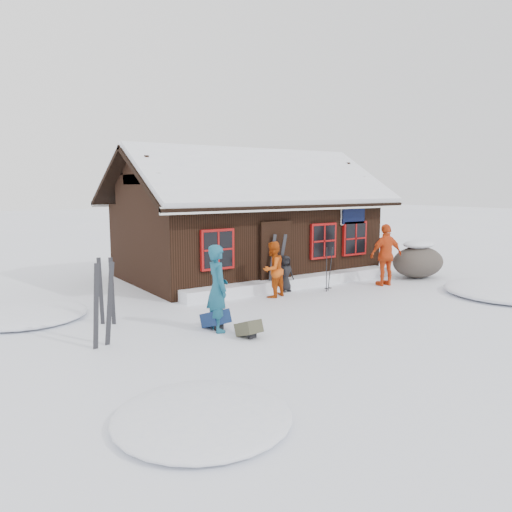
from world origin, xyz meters
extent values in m
plane|color=white|center=(0.00, 0.00, 0.00)|extent=(120.00, 120.00, 0.00)
cube|color=black|center=(1.50, 5.00, 1.25)|extent=(8.00, 5.00, 2.50)
cube|color=black|center=(1.50, 3.52, 3.35)|extent=(8.90, 3.14, 1.88)
cube|color=black|center=(1.50, 6.47, 3.35)|extent=(8.90, 3.14, 1.88)
cube|color=white|center=(1.50, 3.52, 3.49)|extent=(8.72, 3.07, 1.86)
cube|color=white|center=(1.50, 6.47, 3.49)|extent=(8.72, 3.07, 1.86)
cube|color=white|center=(1.50, 5.00, 4.22)|extent=(8.81, 0.22, 0.14)
cube|color=silver|center=(1.50, 2.05, 2.48)|extent=(8.90, 0.10, 0.20)
cube|color=black|center=(0.90, 2.45, 1.00)|extent=(1.00, 0.10, 2.00)
cube|color=black|center=(4.10, 2.42, 2.15)|extent=(1.00, 0.06, 0.60)
cube|color=maroon|center=(-1.10, 2.44, 1.35)|extent=(1.04, 0.10, 1.14)
cube|color=black|center=(-1.10, 2.40, 1.35)|extent=(0.90, 0.04, 1.00)
cube|color=maroon|center=(2.80, 2.44, 1.35)|extent=(1.04, 0.10, 1.14)
cube|color=black|center=(2.80, 2.40, 1.35)|extent=(0.90, 0.04, 1.00)
cube|color=maroon|center=(4.20, 2.44, 1.35)|extent=(1.04, 0.10, 1.14)
cube|color=black|center=(4.20, 2.40, 1.35)|extent=(0.90, 0.04, 1.00)
cube|color=white|center=(1.50, 2.25, 0.17)|extent=(7.60, 0.60, 0.35)
ellipsoid|color=white|center=(-6.00, 3.00, 0.00)|extent=(2.80, 2.80, 0.34)
ellipsoid|color=white|center=(6.00, -2.00, 0.00)|extent=(3.60, 3.60, 0.43)
ellipsoid|color=white|center=(-5.00, -4.00, 0.00)|extent=(2.40, 2.40, 0.29)
ellipsoid|color=white|center=(8.00, 6.00, 0.00)|extent=(4.00, 4.00, 0.48)
imported|color=navy|center=(-2.74, -0.44, 0.94)|extent=(0.57, 0.76, 1.88)
imported|color=#BA450D|center=(0.17, 1.57, 0.79)|extent=(0.91, 0.80, 1.57)
imported|color=#D74416|center=(4.09, 0.95, 0.97)|extent=(1.20, 0.68, 1.93)
imported|color=black|center=(0.92, 1.97, 0.54)|extent=(0.54, 0.37, 1.08)
ellipsoid|color=#514840|center=(6.06, 1.26, 0.53)|extent=(1.93, 1.45, 1.06)
ellipsoid|color=white|center=(6.06, 1.26, 1.00)|extent=(1.22, 0.88, 0.27)
cube|color=black|center=(-5.23, -0.14, 0.80)|extent=(0.22, 0.13, 1.70)
cube|color=black|center=(-4.96, -0.09, 0.80)|extent=(0.24, 0.08, 1.70)
cube|color=black|center=(-4.66, 1.48, 0.74)|extent=(0.12, 0.07, 1.58)
cube|color=black|center=(-4.45, 1.33, 0.74)|extent=(0.10, 0.10, 1.58)
cube|color=black|center=(0.62, 2.23, 0.83)|extent=(0.36, 0.11, 1.74)
cube|color=black|center=(0.90, 2.17, 0.83)|extent=(0.31, 0.22, 1.74)
cylinder|color=black|center=(1.95, 1.32, 0.64)|extent=(0.10, 0.12, 1.35)
cylinder|color=black|center=(2.10, 1.32, 0.64)|extent=(0.10, 0.12, 1.35)
cube|color=#11234A|center=(-2.70, -0.28, 0.15)|extent=(0.50, 0.62, 0.31)
cube|color=#3F3E2D|center=(-2.45, -1.22, 0.13)|extent=(0.42, 0.53, 0.27)
camera|label=1|loc=(-7.89, -9.57, 3.10)|focal=35.00mm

